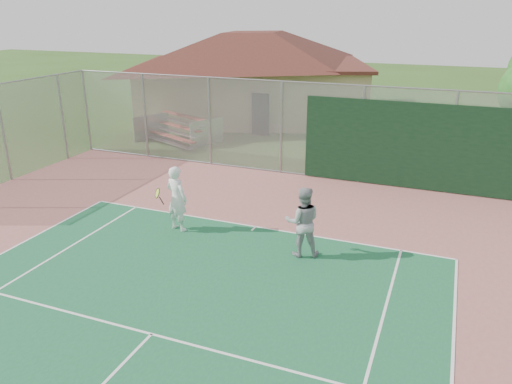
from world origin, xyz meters
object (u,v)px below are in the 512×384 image
at_px(clubhouse, 253,67).
at_px(player_grey_back, 303,223).
at_px(player_white_front, 177,199).
at_px(bleachers, 178,129).

height_order(clubhouse, player_grey_back, clubhouse).
xyz_separation_m(clubhouse, player_white_front, (3.92, -15.49, -1.92)).
relative_size(bleachers, player_grey_back, 2.10).
bearing_deg(player_white_front, player_grey_back, -168.85).
bearing_deg(bleachers, clubhouse, 104.11).
bearing_deg(bleachers, player_white_front, -36.26).
distance_m(clubhouse, player_white_front, 16.10).
xyz_separation_m(clubhouse, bleachers, (-1.14, -6.70, -2.25)).
xyz_separation_m(bleachers, player_white_front, (5.07, -8.79, 0.32)).
bearing_deg(player_white_front, bleachers, -46.13).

